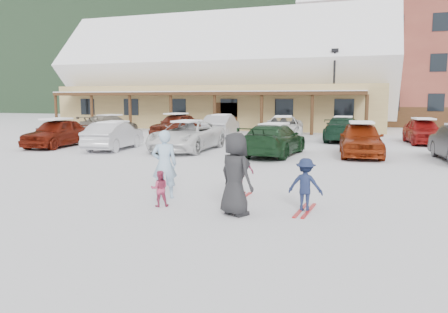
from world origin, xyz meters
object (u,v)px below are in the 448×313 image
(day_lodge, at_px, (223,83))
(parked_car_1, at_px, (114,136))
(parked_car_4, at_px, (361,139))
(parked_car_11, at_px, (343,129))
(parked_car_2, at_px, (187,136))
(child_navy, at_px, (305,185))
(parked_car_7, at_px, (110,125))
(parked_car_12, at_px, (423,131))
(bystander_dark, at_px, (235,174))
(parked_car_0, at_px, (57,133))
(parked_car_10, at_px, (283,128))
(lamp_post, at_px, (334,86))
(parked_car_3, at_px, (274,140))
(child_magenta, at_px, (238,172))
(parked_car_9, at_px, (222,126))
(adult_skier, at_px, (164,164))
(toddler_red, at_px, (160,189))
(parked_car_8, at_px, (176,125))

(day_lodge, relative_size, parked_car_1, 6.92)
(parked_car_4, relative_size, parked_car_11, 0.88)
(parked_car_2, bearing_deg, parked_car_4, 4.42)
(child_navy, bearing_deg, day_lodge, -64.10)
(parked_car_7, xyz_separation_m, parked_car_12, (20.20, 0.27, 0.02))
(bystander_dark, distance_m, parked_car_11, 17.96)
(parked_car_0, xyz_separation_m, parked_car_10, (10.45, 7.84, -0.02))
(lamp_post, height_order, parked_car_11, lamp_post)
(parked_car_3, bearing_deg, child_magenta, 100.61)
(parked_car_3, distance_m, parked_car_9, 9.47)
(parked_car_2, distance_m, parked_car_11, 10.07)
(lamp_post, bearing_deg, day_lodge, 156.18)
(adult_skier, xyz_separation_m, parked_car_12, (7.66, 16.83, -0.16))
(parked_car_9, bearing_deg, child_magenta, 104.79)
(child_navy, distance_m, parked_car_9, 18.97)
(parked_car_1, bearing_deg, parked_car_9, -116.35)
(day_lodge, distance_m, child_navy, 30.64)
(adult_skier, distance_m, parked_car_7, 20.77)
(child_magenta, bearing_deg, parked_car_2, -55.05)
(parked_car_3, relative_size, parked_car_9, 1.09)
(toddler_red, xyz_separation_m, bystander_dark, (1.92, -0.15, 0.48))
(toddler_red, distance_m, parked_car_1, 12.22)
(parked_car_0, relative_size, parked_car_7, 0.91)
(parked_car_10, bearing_deg, toddler_red, -96.64)
(lamp_post, bearing_deg, child_navy, -86.48)
(day_lodge, distance_m, adult_skier, 29.27)
(parked_car_8, bearing_deg, child_magenta, -52.36)
(child_navy, distance_m, parked_car_8, 20.49)
(toddler_red, distance_m, parked_car_3, 10.01)
(parked_car_7, xyz_separation_m, parked_car_9, (8.15, 0.48, 0.05))
(bystander_dark, distance_m, parked_car_0, 16.25)
(parked_car_4, bearing_deg, parked_car_12, 59.36)
(parked_car_4, distance_m, parked_car_8, 13.89)
(parked_car_1, distance_m, parked_car_3, 8.04)
(parked_car_4, bearing_deg, bystander_dark, -106.84)
(toddler_red, height_order, bystander_dark, bystander_dark)
(toddler_red, distance_m, parked_car_2, 11.12)
(parked_car_3, distance_m, parked_car_8, 11.52)
(parked_car_3, bearing_deg, parked_car_7, -24.78)
(day_lodge, bearing_deg, parked_car_8, -87.77)
(parked_car_2, bearing_deg, adult_skier, -69.64)
(day_lodge, height_order, parked_car_1, day_lodge)
(parked_car_7, relative_size, parked_car_11, 0.95)
(day_lodge, xyz_separation_m, bystander_dark, (10.25, -28.97, -3.04))
(parked_car_0, xyz_separation_m, parked_car_12, (18.36, 7.95, -0.03))
(child_navy, xyz_separation_m, parked_car_8, (-11.22, 17.15, 0.16))
(parked_car_0, bearing_deg, parked_car_3, -3.16)
(parked_car_0, bearing_deg, parked_car_11, 25.38)
(parked_car_10, bearing_deg, day_lodge, 116.31)
(parked_car_4, bearing_deg, parked_car_9, 137.28)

